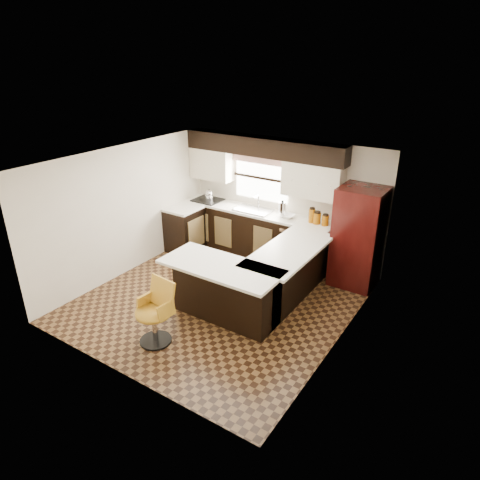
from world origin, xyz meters
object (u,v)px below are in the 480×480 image
Objects in this scene: peninsula_return at (226,292)px; bar_chair at (153,314)px; peninsula_long at (285,275)px; refrigerator at (358,237)px.

bar_chair reaches higher than peninsula_return.
bar_chair is at bearing -116.01° from peninsula_long.
refrigerator is at bearing 58.80° from peninsula_return.
peninsula_long is 1.18× the size of peninsula_return.
refrigerator is 1.89× the size of bar_chair.
peninsula_return is 2.59m from refrigerator.
bar_chair is (-0.49, -1.11, 0.03)m from peninsula_return.
peninsula_return is at bearing -118.30° from peninsula_long.
peninsula_return is 1.21m from bar_chair.
refrigerator is (0.79, 1.20, 0.45)m from peninsula_long.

